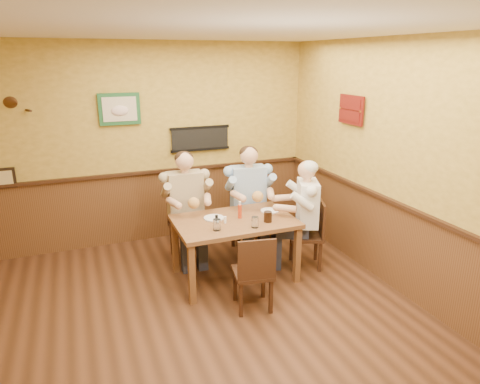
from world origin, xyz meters
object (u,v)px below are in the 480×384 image
object	(u,v)px
diner_blue_polo	(248,205)
cola_tumbler	(268,217)
chair_back_left	(186,226)
dining_table	(235,227)
diner_white_elder	(307,220)
chair_right_end	(306,234)
salt_shaker	(225,220)
water_glass_left	(217,225)
diner_tan_shirt	(186,212)
hot_sauce_bottle	(240,211)
chair_back_right	(248,219)
pepper_shaker	(217,219)
water_glass_mid	(255,222)
chair_near_side	(253,271)

from	to	relation	value
diner_blue_polo	cola_tumbler	distance (m)	0.87
cola_tumbler	chair_back_left	bearing A→B (deg)	128.17
chair_back_left	dining_table	bearing A→B (deg)	-59.93
diner_white_elder	chair_right_end	bearing A→B (deg)	180.00
chair_right_end	salt_shaker	bearing A→B (deg)	-67.27
water_glass_left	cola_tumbler	xyz separation A→B (m)	(0.63, 0.02, -0.00)
dining_table	diner_tan_shirt	distance (m)	0.83
diner_blue_polo	hot_sauce_bottle	distance (m)	0.74
chair_back_left	chair_back_right	distance (m)	0.85
water_glass_left	pepper_shaker	bearing A→B (deg)	72.47
chair_right_end	diner_blue_polo	size ratio (longest dim) A/B	0.66
chair_back_right	diner_tan_shirt	size ratio (longest dim) A/B	0.71
water_glass_mid	hot_sauce_bottle	bearing A→B (deg)	98.46
diner_tan_shirt	water_glass_mid	bearing A→B (deg)	-61.70
pepper_shaker	water_glass_mid	bearing A→B (deg)	-41.22
water_glass_left	water_glass_mid	bearing A→B (deg)	-10.76
chair_back_right	pepper_shaker	bearing A→B (deg)	-128.41
diner_white_elder	hot_sauce_bottle	xyz separation A→B (m)	(-0.87, 0.08, 0.22)
chair_back_left	diner_tan_shirt	world-z (taller)	diner_tan_shirt
dining_table	water_glass_mid	xyz separation A→B (m)	(0.13, -0.31, 0.15)
chair_right_end	salt_shaker	xyz separation A→B (m)	(-1.09, -0.01, 0.35)
chair_right_end	pepper_shaker	bearing A→B (deg)	-70.27
dining_table	chair_near_side	bearing A→B (deg)	-94.76
diner_blue_polo	water_glass_mid	xyz separation A→B (m)	(-0.31, -0.95, 0.15)
diner_blue_polo	chair_back_right	bearing A→B (deg)	0.00
diner_white_elder	diner_tan_shirt	bearing A→B (deg)	-97.99
chair_back_right	salt_shaker	world-z (taller)	chair_back_right
chair_back_left	hot_sauce_bottle	world-z (taller)	hot_sauce_bottle
chair_back_left	chair_right_end	size ratio (longest dim) A/B	1.05
dining_table	diner_tan_shirt	xyz separation A→B (m)	(-0.40, 0.73, -0.00)
diner_blue_polo	salt_shaker	world-z (taller)	diner_blue_polo
chair_back_left	diner_blue_polo	bearing A→B (deg)	-4.79
diner_white_elder	chair_back_right	bearing A→B (deg)	-121.51
chair_right_end	dining_table	bearing A→B (deg)	-70.93
chair_back_right	diner_tan_shirt	world-z (taller)	diner_tan_shirt
chair_back_right	chair_right_end	xyz separation A→B (m)	(0.51, -0.69, -0.03)
water_glass_left	chair_near_side	bearing A→B (deg)	-62.54
pepper_shaker	chair_back_left	bearing A→B (deg)	103.65
dining_table	chair_near_side	xyz separation A→B (m)	(-0.06, -0.69, -0.23)
dining_table	diner_white_elder	world-z (taller)	diner_white_elder
chair_back_left	chair_near_side	distance (m)	1.46
chair_back_right	diner_white_elder	distance (m)	0.87
chair_back_left	water_glass_left	world-z (taller)	chair_back_left
dining_table	cola_tumbler	distance (m)	0.42
diner_white_elder	pepper_shaker	size ratio (longest dim) A/B	14.33
chair_right_end	hot_sauce_bottle	bearing A→B (deg)	-72.98
water_glass_left	chair_right_end	bearing A→B (deg)	8.22
chair_near_side	diner_tan_shirt	bearing A→B (deg)	-66.58
chair_near_side	hot_sauce_bottle	xyz separation A→B (m)	(0.14, 0.71, 0.42)
diner_tan_shirt	cola_tumbler	xyz separation A→B (m)	(0.74, -0.94, 0.16)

